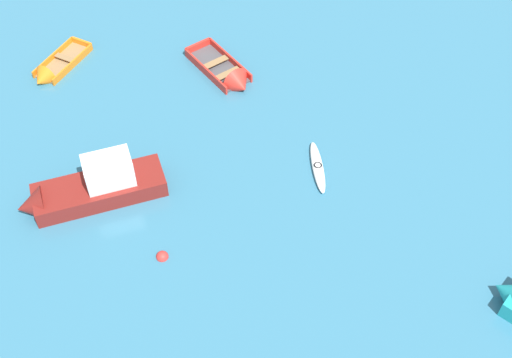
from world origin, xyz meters
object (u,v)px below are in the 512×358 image
at_px(motor_launch_maroon_far_right, 89,188).
at_px(mooring_buoy_outer_edge, 162,257).
at_px(kayak_white_midfield_left, 318,167).
at_px(rowboat_red_cluster_outer, 231,78).
at_px(rowboat_orange_back_row_center, 51,72).

xyz_separation_m(motor_launch_maroon_far_right, mooring_buoy_outer_edge, (3.15, -2.62, -0.63)).
bearing_deg(kayak_white_midfield_left, motor_launch_maroon_far_right, -167.35).
bearing_deg(rowboat_red_cluster_outer, motor_launch_maroon_far_right, -124.31).
relative_size(kayak_white_midfield_left, motor_launch_maroon_far_right, 0.49).
height_order(kayak_white_midfield_left, mooring_buoy_outer_edge, kayak_white_midfield_left).
bearing_deg(rowboat_red_cluster_outer, kayak_white_midfield_left, -53.18).
bearing_deg(motor_launch_maroon_far_right, mooring_buoy_outer_edge, -39.71).
xyz_separation_m(rowboat_red_cluster_outer, rowboat_orange_back_row_center, (-8.42, 0.00, -0.04)).
xyz_separation_m(rowboat_red_cluster_outer, mooring_buoy_outer_edge, (-1.81, -9.88, -0.20)).
distance_m(motor_launch_maroon_far_right, mooring_buoy_outer_edge, 4.14).
xyz_separation_m(kayak_white_midfield_left, motor_launch_maroon_far_right, (-8.90, -2.00, 0.50)).
bearing_deg(rowboat_red_cluster_outer, rowboat_orange_back_row_center, 180.00).
xyz_separation_m(rowboat_orange_back_row_center, mooring_buoy_outer_edge, (6.62, -9.88, -0.16)).
bearing_deg(mooring_buoy_outer_edge, motor_launch_maroon_far_right, 140.29).
relative_size(rowboat_orange_back_row_center, motor_launch_maroon_far_right, 0.62).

